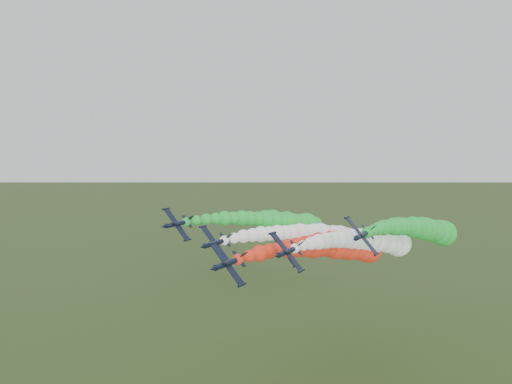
# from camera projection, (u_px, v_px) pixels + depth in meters

# --- Properties ---
(jet_lead) EXTENTS (12.31, 74.75, 15.71)m
(jet_lead) POSITION_uv_depth(u_px,v_px,m) (341.00, 248.00, 124.62)
(jet_lead) COLOR black
(jet_lead) RESTS_ON ground
(jet_inner_left) EXTENTS (12.22, 74.67, 15.62)m
(jet_inner_left) POSITION_uv_depth(u_px,v_px,m) (320.00, 236.00, 142.17)
(jet_inner_left) COLOR black
(jet_inner_left) RESTS_ON ground
(jet_inner_right) EXTENTS (12.61, 75.06, 16.01)m
(jet_inner_right) POSITION_uv_depth(u_px,v_px,m) (376.00, 241.00, 133.43)
(jet_inner_right) COLOR black
(jet_inner_right) RESTS_ON ground
(jet_outer_left) EXTENTS (11.96, 74.41, 15.37)m
(jet_outer_left) POSITION_uv_depth(u_px,v_px,m) (286.00, 222.00, 151.01)
(jet_outer_left) COLOR black
(jet_outer_left) RESTS_ON ground
(jet_outer_right) EXTENTS (12.56, 75.01, 15.96)m
(jet_outer_right) POSITION_uv_depth(u_px,v_px,m) (427.00, 230.00, 134.97)
(jet_outer_right) COLOR black
(jet_outer_right) RESTS_ON ground
(jet_trail) EXTENTS (12.14, 74.59, 15.55)m
(jet_trail) POSITION_uv_depth(u_px,v_px,m) (364.00, 240.00, 146.70)
(jet_trail) COLOR black
(jet_trail) RESTS_ON ground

